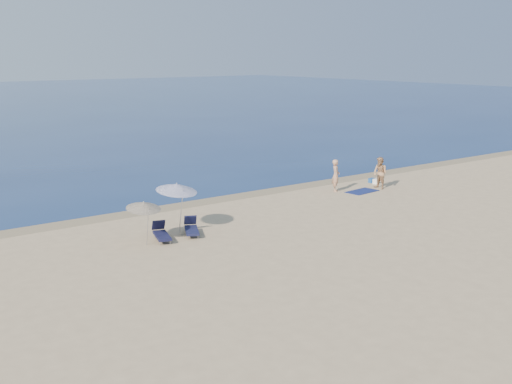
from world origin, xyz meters
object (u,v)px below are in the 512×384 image
person_right (380,173)px  umbrella_near (177,188)px  blue_cooler (372,180)px  person_left (336,175)px

person_right → umbrella_near: size_ratio=0.78×
umbrella_near → blue_cooler: bearing=-4.5°
blue_cooler → umbrella_near: size_ratio=0.16×
person_right → blue_cooler: person_right is taller
blue_cooler → umbrella_near: bearing=-177.1°
person_left → umbrella_near: bearing=140.1°
person_right → blue_cooler: size_ratio=4.75×
person_left → person_right: person_right is taller
person_right → blue_cooler: 2.02m
blue_cooler → umbrella_near: (-15.86, -2.74, 2.00)m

